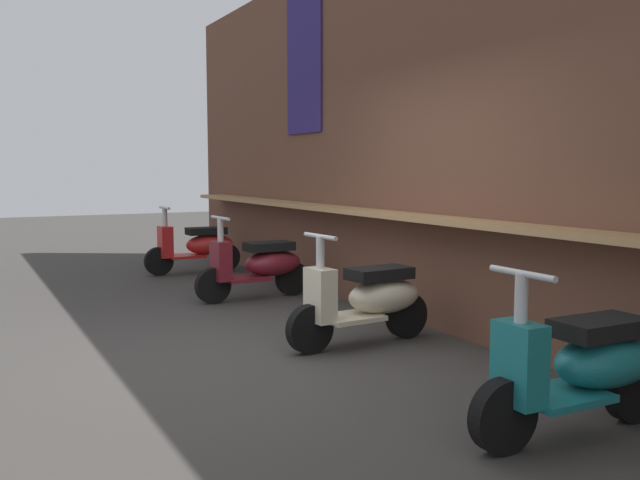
{
  "coord_description": "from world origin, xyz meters",
  "views": [
    {
      "loc": [
        4.87,
        -1.98,
        1.49
      ],
      "look_at": [
        -1.14,
        1.23,
        0.78
      ],
      "focal_mm": 38.38,
      "sensor_mm": 36.0,
      "label": 1
    }
  ],
  "objects_px": {
    "scooter_red": "(199,246)",
    "scooter_maroon": "(260,265)",
    "scooter_teal": "(584,367)",
    "scooter_cream": "(368,299)"
  },
  "relations": [
    {
      "from": "scooter_red",
      "to": "scooter_teal",
      "type": "distance_m",
      "value": 6.85
    },
    {
      "from": "scooter_red",
      "to": "scooter_cream",
      "type": "xyz_separation_m",
      "value": [
        4.59,
        -0.0,
        0.0
      ]
    },
    {
      "from": "scooter_maroon",
      "to": "scooter_teal",
      "type": "height_order",
      "value": "same"
    },
    {
      "from": "scooter_red",
      "to": "scooter_maroon",
      "type": "relative_size",
      "value": 1.0
    },
    {
      "from": "scooter_red",
      "to": "scooter_maroon",
      "type": "bearing_deg",
      "value": 90.22
    },
    {
      "from": "scooter_maroon",
      "to": "scooter_teal",
      "type": "distance_m",
      "value": 4.6
    },
    {
      "from": "scooter_maroon",
      "to": "scooter_cream",
      "type": "height_order",
      "value": "same"
    },
    {
      "from": "scooter_maroon",
      "to": "scooter_cream",
      "type": "relative_size",
      "value": 1.0
    },
    {
      "from": "scooter_red",
      "to": "scooter_cream",
      "type": "height_order",
      "value": "same"
    },
    {
      "from": "scooter_maroon",
      "to": "scooter_cream",
      "type": "bearing_deg",
      "value": 86.89
    }
  ]
}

